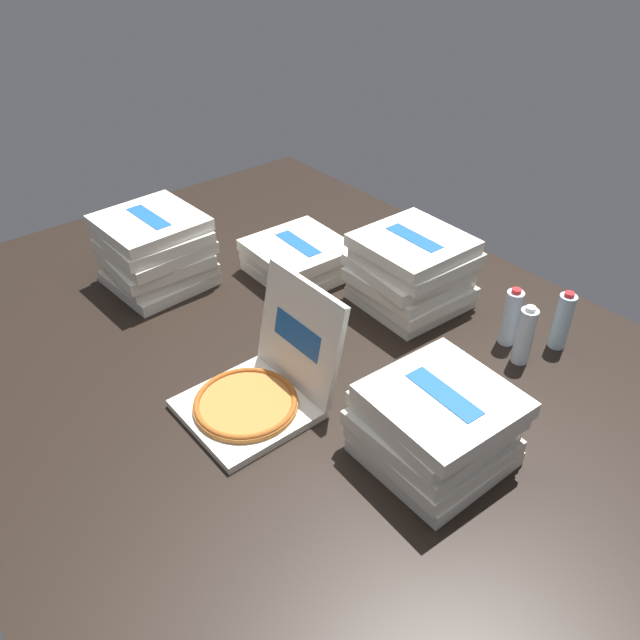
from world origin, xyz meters
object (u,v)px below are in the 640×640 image
(water_bottle_0, at_px, (562,321))
(pizza_stack_center_near, at_px, (435,425))
(water_bottle_2, at_px, (511,317))
(open_pizza_box, at_px, (261,385))
(pizza_stack_right_mid, at_px, (411,271))
(pizza_stack_right_far, at_px, (300,258))
(pizza_stack_center_far, at_px, (155,251))
(water_bottle_1, at_px, (525,336))

(water_bottle_0, bearing_deg, pizza_stack_center_near, -84.52)
(water_bottle_0, bearing_deg, water_bottle_2, -136.67)
(open_pizza_box, xyz_separation_m, pizza_stack_right_mid, (-0.11, 0.83, 0.07))
(pizza_stack_center_near, distance_m, water_bottle_2, 0.69)
(pizza_stack_right_far, bearing_deg, pizza_stack_center_far, -122.45)
(pizza_stack_right_far, distance_m, water_bottle_0, 1.14)
(pizza_stack_right_mid, distance_m, pizza_stack_center_near, 0.85)
(pizza_stack_center_far, xyz_separation_m, water_bottle_2, (1.25, 0.83, -0.04))
(open_pizza_box, relative_size, pizza_stack_center_far, 1.11)
(pizza_stack_center_far, bearing_deg, pizza_stack_right_mid, 41.65)
(pizza_stack_center_near, relative_size, water_bottle_0, 1.80)
(pizza_stack_right_mid, bearing_deg, water_bottle_0, 22.08)
(pizza_stack_right_mid, distance_m, pizza_stack_right_far, 0.53)
(pizza_stack_center_far, height_order, pizza_stack_right_far, pizza_stack_center_far)
(pizza_stack_right_mid, xyz_separation_m, pizza_stack_right_far, (-0.49, -0.20, -0.08))
(water_bottle_0, distance_m, water_bottle_2, 0.19)
(pizza_stack_center_far, height_order, water_bottle_2, pizza_stack_center_far)
(pizza_stack_center_near, relative_size, water_bottle_2, 1.80)
(pizza_stack_center_near, distance_m, water_bottle_0, 0.79)
(pizza_stack_right_mid, bearing_deg, water_bottle_2, 13.13)
(pizza_stack_right_far, height_order, water_bottle_1, water_bottle_1)
(water_bottle_0, xyz_separation_m, water_bottle_2, (-0.14, -0.13, 0.00))
(pizza_stack_center_near, bearing_deg, water_bottle_1, 100.36)
(water_bottle_0, height_order, water_bottle_1, same)
(open_pizza_box, xyz_separation_m, water_bottle_2, (0.32, 0.93, 0.03))
(water_bottle_2, bearing_deg, pizza_stack_right_far, -161.65)
(pizza_stack_center_far, distance_m, pizza_stack_center_near, 1.47)
(open_pizza_box, xyz_separation_m, pizza_stack_center_near, (0.53, 0.27, 0.05))
(pizza_stack_center_near, xyz_separation_m, water_bottle_1, (-0.11, 0.60, -0.01))
(open_pizza_box, relative_size, pizza_stack_right_mid, 1.08)
(water_bottle_1, relative_size, water_bottle_2, 1.00)
(open_pizza_box, height_order, water_bottle_0, open_pizza_box)
(pizza_stack_right_far, bearing_deg, water_bottle_0, 22.37)
(pizza_stack_right_mid, xyz_separation_m, water_bottle_2, (0.43, 0.10, -0.04))
(pizza_stack_right_far, bearing_deg, water_bottle_1, 13.64)
(pizza_stack_center_near, xyz_separation_m, water_bottle_0, (-0.08, 0.79, -0.01))
(water_bottle_2, bearing_deg, water_bottle_0, 43.33)
(water_bottle_2, bearing_deg, pizza_stack_center_near, -72.06)
(open_pizza_box, height_order, pizza_stack_center_far, open_pizza_box)
(open_pizza_box, bearing_deg, pizza_stack_right_mid, 97.75)
(open_pizza_box, relative_size, pizza_stack_right_far, 1.14)
(open_pizza_box, xyz_separation_m, water_bottle_0, (0.45, 1.06, 0.03))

